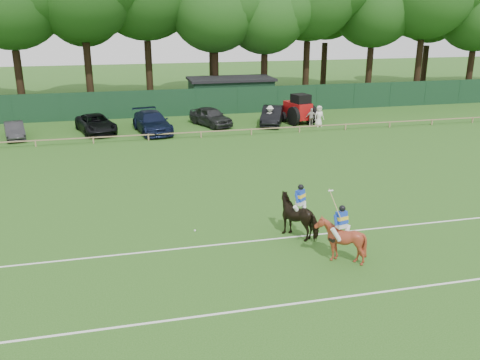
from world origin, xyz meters
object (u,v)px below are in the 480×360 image
object	(u,v)px
tractor	(299,109)
polo_ball	(195,231)
sedan_navy	(152,122)
spectator_right	(319,116)
suv_black	(96,124)
utility_shed	(231,93)
horse_dark	(300,216)
spectator_mid	(311,117)
sedan_grey	(15,130)
estate_black	(272,115)
horse_chestnut	(340,240)
spectator_left	(270,116)
hatch_grey	(211,116)

from	to	relation	value
tractor	polo_ball	bearing A→B (deg)	-134.49
sedan_navy	spectator_right	world-z (taller)	spectator_right
suv_black	utility_shed	distance (m)	15.38
horse_dark	spectator_mid	distance (m)	22.61
spectator_mid	sedan_navy	bearing A→B (deg)	-178.83
sedan_grey	polo_ball	xyz separation A→B (m)	(10.74, -20.46, -0.59)
suv_black	spectator_mid	bearing A→B (deg)	-20.74
sedan_navy	estate_black	world-z (taller)	sedan_navy
horse_chestnut	spectator_left	distance (m)	24.44
spectator_left	polo_ball	bearing A→B (deg)	-107.84
horse_chestnut	tractor	xyz separation A→B (m)	(7.21, 24.82, 0.33)
horse_chestnut	spectator_left	xyz separation A→B (m)	(4.38, 24.04, 0.01)
sedan_navy	utility_shed	world-z (taller)	utility_shed
horse_dark	sedan_grey	distance (m)	26.58
sedan_grey	suv_black	world-z (taller)	suv_black
sedan_grey	utility_shed	bearing A→B (deg)	12.68
sedan_grey	estate_black	distance (m)	20.61
estate_black	polo_ball	world-z (taller)	estate_black
sedan_navy	spectator_left	distance (m)	9.78
sedan_grey	tractor	distance (m)	22.97
spectator_mid	estate_black	bearing A→B (deg)	159.61
hatch_grey	spectator_left	size ratio (longest dim) A/B	2.60
suv_black	polo_ball	xyz separation A→B (m)	(4.75, -21.06, -0.68)
horse_chestnut	suv_black	world-z (taller)	horse_chestnut
horse_chestnut	spectator_left	bearing A→B (deg)	-114.90
spectator_right	polo_ball	distance (m)	23.39
horse_dark	utility_shed	xyz separation A→B (m)	(3.81, 30.88, 0.64)
polo_ball	utility_shed	size ratio (longest dim) A/B	0.01
utility_shed	horse_chestnut	bearing A→B (deg)	-95.30
horse_dark	sedan_grey	bearing A→B (deg)	-94.46
utility_shed	horse_dark	bearing A→B (deg)	-97.03
spectator_left	spectator_mid	bearing A→B (deg)	-1.38
estate_black	tractor	xyz separation A→B (m)	(2.36, -0.07, 0.43)
horse_chestnut	sedan_navy	xyz separation A→B (m)	(-5.39, 24.20, -0.05)
horse_chestnut	spectator_mid	size ratio (longest dim) A/B	1.15
suv_black	hatch_grey	world-z (taller)	hatch_grey
suv_black	polo_ball	distance (m)	21.60
tractor	estate_black	bearing A→B (deg)	164.21
spectator_right	tractor	xyz separation A→B (m)	(-1.22, 1.66, 0.33)
hatch_grey	spectator_left	distance (m)	5.02
sedan_navy	spectator_mid	size ratio (longest dim) A/B	3.75
suv_black	utility_shed	xyz separation A→B (m)	(12.87, 8.39, 0.81)
spectator_right	hatch_grey	bearing A→B (deg)	157.42
spectator_right	polo_ball	world-z (taller)	spectator_right
hatch_grey	tractor	size ratio (longest dim) A/B	1.34
estate_black	spectator_mid	world-z (taller)	estate_black
horse_dark	polo_ball	bearing A→B (deg)	-57.39
sedan_navy	spectator_right	size ratio (longest dim) A/B	3.21
spectator_mid	polo_ball	bearing A→B (deg)	-119.36
spectator_left	utility_shed	xyz separation A→B (m)	(-1.28, 9.43, 0.65)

